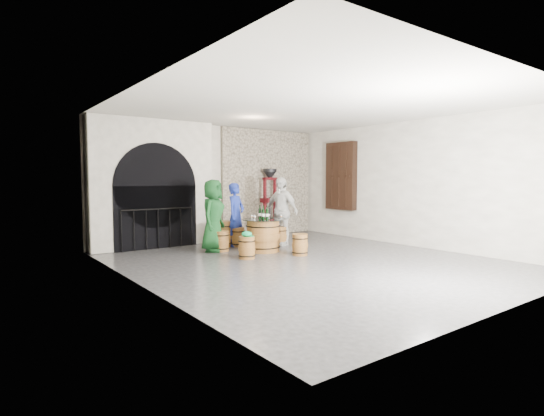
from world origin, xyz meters
TOP-DOWN VIEW (x-y plane):
  - ground at (0.00, 0.00)m, footprint 8.00×8.00m
  - wall_back at (0.00, 4.00)m, footprint 8.00×0.00m
  - wall_front at (0.00, -4.00)m, footprint 8.00×0.00m
  - wall_left at (-3.50, 0.00)m, footprint 0.00×8.00m
  - wall_right at (3.50, 0.00)m, footprint 0.00×8.00m
  - ceiling at (0.00, 0.00)m, footprint 8.00×8.00m
  - stone_facing_panel at (1.80, 3.94)m, footprint 3.20×0.12m
  - arched_opening at (-1.90, 3.74)m, footprint 3.10×0.60m
  - shuttered_window at (3.38, 2.40)m, footprint 0.23×1.10m
  - barrel_table at (-0.04, 1.59)m, footprint 1.00×1.00m
  - barrel_stool_left at (-0.83, 2.19)m, footprint 0.38×0.38m
  - barrel_stool_far at (-0.13, 2.58)m, footprint 0.38×0.38m
  - barrel_stool_right at (0.83, 2.06)m, footprint 0.38×0.38m
  - barrel_stool_near_right at (0.33, 0.67)m, footprint 0.38×0.38m
  - barrel_stool_near_left at (-0.86, 1.03)m, footprint 0.38×0.38m
  - green_cap at (-0.86, 1.03)m, footprint 0.26×0.22m
  - person_green at (-0.99, 2.30)m, footprint 0.99×0.95m
  - person_blue at (-0.13, 2.65)m, footprint 0.70×0.61m
  - person_white at (0.89, 2.09)m, footprint 0.64×1.10m
  - wine_bottle_left at (-0.07, 1.53)m, footprint 0.08×0.08m
  - wine_bottle_center at (-0.01, 1.46)m, footprint 0.08×0.08m
  - wine_bottle_right at (-0.06, 1.69)m, footprint 0.08×0.08m
  - tasting_glass_a at (-0.34, 1.49)m, footprint 0.05×0.05m
  - tasting_glass_b at (0.20, 1.68)m, footprint 0.05×0.05m
  - tasting_glass_c at (-0.25, 1.75)m, footprint 0.05×0.05m
  - tasting_glass_d at (0.25, 1.89)m, footprint 0.05×0.05m
  - tasting_glass_e at (0.32, 1.36)m, footprint 0.05×0.05m
  - tasting_glass_f at (-0.29, 1.59)m, footprint 0.05×0.05m
  - side_barrel at (-0.44, 2.79)m, footprint 0.49×0.49m
  - corking_press at (1.64, 3.61)m, footprint 0.86×0.52m
  - control_box at (2.05, 3.86)m, footprint 0.18×0.10m

SIDE VIEW (x-z plane):
  - ground at x=0.00m, z-range 0.00..0.00m
  - barrel_stool_left at x=-0.83m, z-range 0.00..0.48m
  - barrel_stool_far at x=-0.13m, z-range 0.00..0.48m
  - barrel_stool_right at x=0.83m, z-range 0.00..0.48m
  - barrel_stool_near_right at x=0.33m, z-range 0.00..0.48m
  - barrel_stool_near_left at x=-0.86m, z-range 0.00..0.48m
  - side_barrel at x=-0.44m, z-range 0.00..0.65m
  - barrel_table at x=-0.04m, z-range 0.00..0.77m
  - green_cap at x=-0.86m, z-range 0.47..0.59m
  - person_blue at x=-0.13m, z-range 0.00..1.61m
  - tasting_glass_a at x=-0.34m, z-range 0.77..0.87m
  - tasting_glass_b at x=0.20m, z-range 0.77..0.87m
  - tasting_glass_c at x=-0.25m, z-range 0.77..0.87m
  - tasting_glass_d at x=0.25m, z-range 0.77..0.87m
  - tasting_glass_e at x=0.32m, z-range 0.77..0.87m
  - tasting_glass_f at x=-0.29m, z-range 0.77..0.87m
  - person_green at x=-0.99m, z-range 0.00..1.71m
  - person_white at x=0.89m, z-range 0.00..1.77m
  - wine_bottle_left at x=-0.07m, z-range 0.74..1.06m
  - wine_bottle_center at x=-0.01m, z-range 0.74..1.06m
  - wine_bottle_right at x=-0.06m, z-range 0.74..1.06m
  - corking_press at x=1.64m, z-range 0.16..2.18m
  - control_box at x=2.05m, z-range 1.24..1.46m
  - arched_opening at x=-1.90m, z-range -0.01..3.18m
  - wall_back at x=0.00m, z-range -2.40..5.60m
  - wall_front at x=0.00m, z-range -2.40..5.60m
  - wall_left at x=-3.50m, z-range -2.40..5.60m
  - wall_right at x=3.50m, z-range -2.40..5.60m
  - stone_facing_panel at x=1.80m, z-range 0.01..3.19m
  - shuttered_window at x=3.38m, z-range 0.80..2.80m
  - ceiling at x=0.00m, z-range 3.20..3.20m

